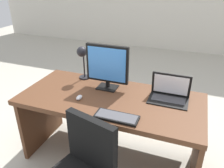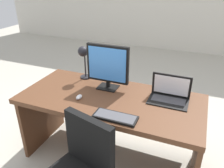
{
  "view_description": "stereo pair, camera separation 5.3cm",
  "coord_description": "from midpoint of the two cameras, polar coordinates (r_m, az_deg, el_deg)",
  "views": [
    {
      "loc": [
        0.67,
        -1.74,
        1.81
      ],
      "look_at": [
        0.0,
        0.04,
        0.87
      ],
      "focal_mm": 36.4,
      "sensor_mm": 36.0,
      "label": 1
    },
    {
      "loc": [
        0.72,
        -1.73,
        1.81
      ],
      "look_at": [
        0.0,
        0.04,
        0.87
      ],
      "focal_mm": 36.4,
      "sensor_mm": 36.0,
      "label": 2
    }
  ],
  "objects": [
    {
      "name": "ground",
      "position": [
        3.77,
        8.84,
        -2.77
      ],
      "size": [
        12.0,
        12.0,
        0.0
      ],
      "primitive_type": "plane",
      "color": "#B7B2A3"
    },
    {
      "name": "desk",
      "position": [
        2.29,
        0.71,
        -7.06
      ],
      "size": [
        1.72,
        0.8,
        0.75
      ],
      "color": "#56331E",
      "rests_on": "ground"
    },
    {
      "name": "monitor",
      "position": [
        2.22,
        -0.41,
        4.71
      ],
      "size": [
        0.43,
        0.16,
        0.45
      ],
      "color": "black",
      "rests_on": "desk"
    },
    {
      "name": "laptop",
      "position": [
        2.16,
        15.02,
        -1.98
      ],
      "size": [
        0.36,
        0.24,
        0.23
      ],
      "color": "black",
      "rests_on": "desk"
    },
    {
      "name": "keyboard",
      "position": [
        1.85,
        1.66,
        -8.28
      ],
      "size": [
        0.36,
        0.14,
        0.02
      ],
      "color": "black",
      "rests_on": "desk"
    },
    {
      "name": "mouse",
      "position": [
        2.13,
        -7.58,
        -3.27
      ],
      "size": [
        0.05,
        0.08,
        0.04
      ],
      "color": "silver",
      "rests_on": "desk"
    },
    {
      "name": "desk_lamp",
      "position": [
        2.44,
        -6.56,
        7.1
      ],
      "size": [
        0.12,
        0.15,
        0.37
      ],
      "color": "black",
      "rests_on": "desk"
    }
  ]
}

